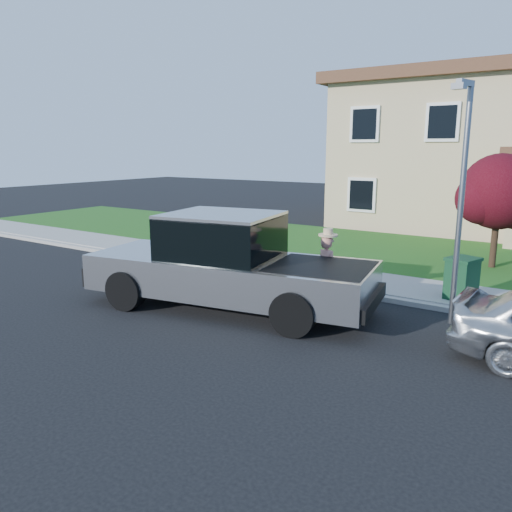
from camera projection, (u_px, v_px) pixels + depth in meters
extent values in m
plane|color=black|center=(237.00, 317.00, 10.85)|extent=(80.00, 80.00, 0.00)
cube|color=gray|center=(335.00, 290.00, 12.66)|extent=(40.00, 0.20, 0.12)
cube|color=gray|center=(352.00, 280.00, 13.56)|extent=(40.00, 2.00, 0.15)
cube|color=#185117|center=(404.00, 253.00, 17.23)|extent=(40.00, 7.00, 0.10)
cube|color=tan|center=(442.00, 157.00, 24.03)|extent=(8.00, 9.00, 6.40)
cube|color=#4C2D1E|center=(448.00, 83.00, 23.31)|extent=(8.80, 9.80, 0.50)
cube|color=white|center=(365.00, 124.00, 21.21)|extent=(1.30, 0.10, 1.50)
cube|color=white|center=(442.00, 122.00, 19.48)|extent=(1.30, 0.10, 1.50)
cube|color=black|center=(362.00, 195.00, 21.85)|extent=(1.30, 0.10, 1.50)
cylinder|color=black|center=(126.00, 290.00, 11.26)|extent=(0.95, 0.48, 0.90)
cylinder|color=black|center=(176.00, 270.00, 13.12)|extent=(0.95, 0.48, 0.90)
cylinder|color=black|center=(293.00, 314.00, 9.67)|extent=(0.95, 0.48, 0.90)
cylinder|color=black|center=(324.00, 287.00, 11.52)|extent=(0.95, 0.48, 0.90)
cube|color=#A8AAAF|center=(229.00, 275.00, 11.29)|extent=(6.73, 3.30, 0.81)
cube|color=black|center=(222.00, 237.00, 11.18)|extent=(2.69, 2.47, 0.96)
cube|color=#A8AAAF|center=(222.00, 215.00, 11.07)|extent=(2.69, 2.47, 0.09)
cube|color=black|center=(321.00, 268.00, 10.35)|extent=(2.33, 2.23, 0.07)
cube|color=black|center=(115.00, 268.00, 12.62)|extent=(0.49, 2.14, 0.45)
cube|color=black|center=(373.00, 302.00, 10.04)|extent=(0.49, 2.14, 0.28)
cube|color=black|center=(213.00, 231.00, 12.65)|extent=(0.18, 0.27, 0.20)
imported|color=tan|center=(327.00, 271.00, 11.51)|extent=(0.71, 0.61, 1.65)
cylinder|color=#CEB084|center=(328.00, 235.00, 11.33)|extent=(0.44, 0.44, 0.04)
cylinder|color=#CEB084|center=(328.00, 232.00, 11.31)|extent=(0.22, 0.22, 0.15)
cylinder|color=black|center=(494.00, 242.00, 14.83)|extent=(0.19, 0.19, 1.54)
sphere|color=#430E16|center=(499.00, 192.00, 14.51)|extent=(2.21, 2.21, 2.21)
sphere|color=#430E16|center=(483.00, 198.00, 14.53)|extent=(1.54, 1.54, 1.54)
cube|color=#0E351D|center=(462.00, 280.00, 11.55)|extent=(0.72, 0.78, 0.91)
cube|color=#0E351D|center=(463.00, 259.00, 11.45)|extent=(0.79, 0.84, 0.07)
cylinder|color=slate|center=(460.00, 209.00, 9.96)|extent=(0.11, 0.11, 4.79)
cube|color=slate|center=(465.00, 83.00, 9.30)|extent=(0.24, 0.54, 0.11)
cube|color=slate|center=(459.00, 86.00, 9.16)|extent=(0.27, 0.23, 0.11)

